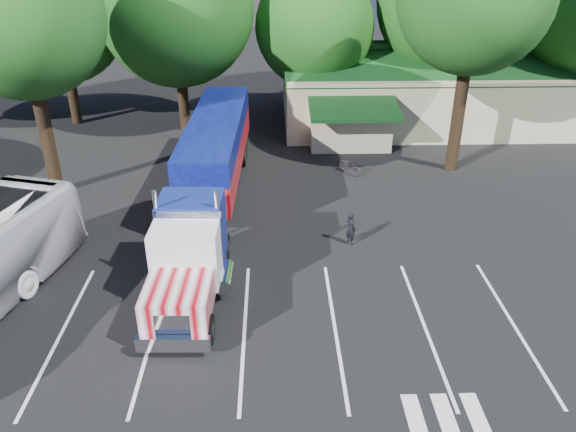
{
  "coord_description": "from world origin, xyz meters",
  "views": [
    {
      "loc": [
        1.08,
        -21.72,
        12.66
      ],
      "look_at": [
        1.67,
        -1.15,
        2.0
      ],
      "focal_mm": 35.0,
      "sensor_mm": 36.0,
      "label": 1
    }
  ],
  "objects_px": {
    "silver_sedan": "(331,128)",
    "woman": "(351,228)",
    "semi_truck": "(211,167)",
    "bicycle": "(350,166)"
  },
  "relations": [
    {
      "from": "silver_sedan",
      "to": "woman",
      "type": "bearing_deg",
      "value": 173.08
    },
    {
      "from": "semi_truck",
      "to": "woman",
      "type": "height_order",
      "value": "semi_truck"
    },
    {
      "from": "semi_truck",
      "to": "silver_sedan",
      "type": "relative_size",
      "value": 4.64
    },
    {
      "from": "silver_sedan",
      "to": "bicycle",
      "type": "bearing_deg",
      "value": 179.89
    },
    {
      "from": "semi_truck",
      "to": "bicycle",
      "type": "bearing_deg",
      "value": 33.41
    },
    {
      "from": "semi_truck",
      "to": "woman",
      "type": "relative_size",
      "value": 13.19
    },
    {
      "from": "bicycle",
      "to": "silver_sedan",
      "type": "height_order",
      "value": "silver_sedan"
    },
    {
      "from": "bicycle",
      "to": "silver_sedan",
      "type": "distance_m",
      "value": 6.03
    },
    {
      "from": "woman",
      "to": "bicycle",
      "type": "relative_size",
      "value": 0.86
    },
    {
      "from": "woman",
      "to": "bicycle",
      "type": "height_order",
      "value": "woman"
    }
  ]
}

